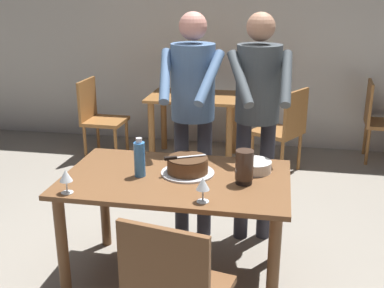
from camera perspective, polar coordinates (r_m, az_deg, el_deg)
name	(u,v)px	position (r m, az deg, el deg)	size (l,w,h in m)	color
ground_plane	(177,279)	(3.32, -1.81, -16.01)	(14.00, 14.00, 0.00)	gray
back_wall	(231,34)	(5.78, 4.75, 13.15)	(10.00, 0.12, 2.70)	silver
main_dining_table	(176,194)	(3.01, -1.93, -6.07)	(1.41, 0.86, 0.75)	brown
cake_on_platter	(188,166)	(2.98, -0.53, -2.69)	(0.34, 0.34, 0.11)	silver
cake_knife	(177,158)	(2.94, -1.88, -1.66)	(0.25, 0.14, 0.02)	silver
plate_stack	(254,166)	(3.06, 7.54, -2.67)	(0.22, 0.22, 0.07)	white
wine_glass_near	(203,185)	(2.58, 1.33, -4.93)	(0.08, 0.08, 0.14)	silver
wine_glass_far	(66,176)	(2.79, -15.01, -3.79)	(0.08, 0.08, 0.14)	silver
water_bottle	(140,159)	(2.95, -6.36, -1.78)	(0.07, 0.07, 0.25)	#387AC6
hurricane_lamp	(244,167)	(2.84, 6.35, -2.76)	(0.11, 0.11, 0.21)	black
person_cutting_cake	(193,103)	(3.46, 0.08, 5.04)	(0.47, 0.56, 1.72)	#2D2D38
person_standing_beside	(258,104)	(3.44, 7.94, 4.77)	(0.46, 0.57, 1.72)	#2D2D38
background_table	(194,110)	(5.27, 0.29, 4.17)	(1.00, 0.70, 0.74)	#9E6633
background_chair_0	(379,118)	(5.64, 21.71, 2.90)	(0.47, 0.47, 0.90)	#9E6633
background_chair_1	(284,128)	(4.99, 11.03, 1.96)	(0.60, 0.60, 0.90)	#9E6633
background_chair_2	(99,116)	(5.46, -11.22, 3.39)	(0.45, 0.45, 0.90)	#9E6633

